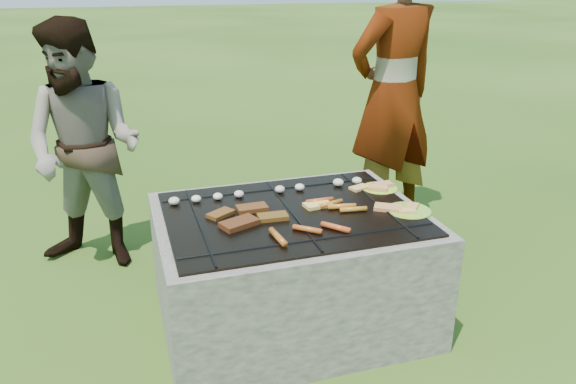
{
  "coord_description": "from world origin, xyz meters",
  "views": [
    {
      "loc": [
        -0.76,
        -2.39,
        1.71
      ],
      "look_at": [
        0.0,
        0.05,
        0.7
      ],
      "focal_mm": 35.0,
      "sensor_mm": 36.0,
      "label": 1
    }
  ],
  "objects_px": {
    "fire_pit": "(291,272)",
    "cook": "(393,95)",
    "plate_far": "(380,188)",
    "plate_near": "(409,211)",
    "bystander": "(85,149)"
  },
  "relations": [
    {
      "from": "plate_far",
      "to": "cook",
      "type": "bearing_deg",
      "value": 59.4
    },
    {
      "from": "fire_pit",
      "to": "cook",
      "type": "xyz_separation_m",
      "value": [
        0.98,
        0.89,
        0.67
      ]
    },
    {
      "from": "plate_near",
      "to": "cook",
      "type": "xyz_separation_m",
      "value": [
        0.42,
        1.04,
        0.34
      ]
    },
    {
      "from": "plate_near",
      "to": "bystander",
      "type": "height_order",
      "value": "bystander"
    },
    {
      "from": "cook",
      "to": "bystander",
      "type": "height_order",
      "value": "cook"
    },
    {
      "from": "plate_far",
      "to": "bystander",
      "type": "bearing_deg",
      "value": 152.68
    },
    {
      "from": "fire_pit",
      "to": "cook",
      "type": "height_order",
      "value": "cook"
    },
    {
      "from": "plate_near",
      "to": "bystander",
      "type": "relative_size",
      "value": 0.17
    },
    {
      "from": "plate_near",
      "to": "bystander",
      "type": "xyz_separation_m",
      "value": [
        -1.52,
        1.11,
        0.13
      ]
    },
    {
      "from": "plate_near",
      "to": "fire_pit",
      "type": "bearing_deg",
      "value": 165.12
    },
    {
      "from": "plate_near",
      "to": "cook",
      "type": "height_order",
      "value": "cook"
    },
    {
      "from": "plate_far",
      "to": "plate_near",
      "type": "bearing_deg",
      "value": -90.08
    },
    {
      "from": "plate_far",
      "to": "plate_near",
      "type": "xyz_separation_m",
      "value": [
        -0.0,
        -0.32,
        -0.0
      ]
    },
    {
      "from": "plate_far",
      "to": "cook",
      "type": "relative_size",
      "value": 0.13
    },
    {
      "from": "fire_pit",
      "to": "plate_far",
      "type": "xyz_separation_m",
      "value": [
        0.56,
        0.17,
        0.33
      ]
    }
  ]
}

